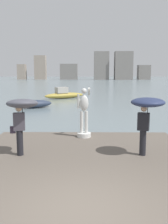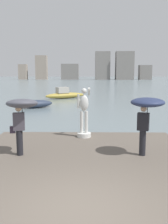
% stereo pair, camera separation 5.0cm
% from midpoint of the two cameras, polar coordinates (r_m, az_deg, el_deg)
% --- Properties ---
extents(ground_plane, '(400.00, 400.00, 0.00)m').
position_cam_midpoint_polar(ground_plane, '(45.22, 0.86, 4.42)').
color(ground_plane, slate).
extents(pier, '(7.76, 10.16, 0.40)m').
position_cam_midpoint_polar(pier, '(7.80, -0.38, -14.24)').
color(pier, '#60564C').
rests_on(pier, ground).
extents(statue_white_figure, '(0.61, 0.87, 2.20)m').
position_cam_midpoint_polar(statue_white_figure, '(11.50, 0.12, -0.96)').
color(statue_white_figure, silver).
rests_on(statue_white_figure, pier).
extents(onlooker_left, '(1.25, 1.27, 2.00)m').
position_cam_midpoint_polar(onlooker_left, '(9.12, -13.38, 0.54)').
color(onlooker_left, black).
rests_on(onlooker_left, pier).
extents(onlooker_right, '(1.47, 1.48, 2.01)m').
position_cam_midpoint_polar(onlooker_right, '(9.05, 13.66, 0.85)').
color(onlooker_right, black).
rests_on(onlooker_right, pier).
extents(boat_near, '(5.30, 4.01, 1.44)m').
position_cam_midpoint_polar(boat_near, '(33.62, -4.18, 3.82)').
color(boat_near, '#B2993D').
rests_on(boat_near, ground).
extents(boat_far, '(3.52, 2.84, 0.73)m').
position_cam_midpoint_polar(boat_far, '(24.74, -10.55, 1.74)').
color(boat_far, '#2D384C').
rests_on(boat_far, ground).
extents(distant_skyline, '(66.66, 11.67, 13.51)m').
position_cam_midpoint_polar(distant_skyline, '(131.05, 2.67, 9.58)').
color(distant_skyline, gray).
rests_on(distant_skyline, ground).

